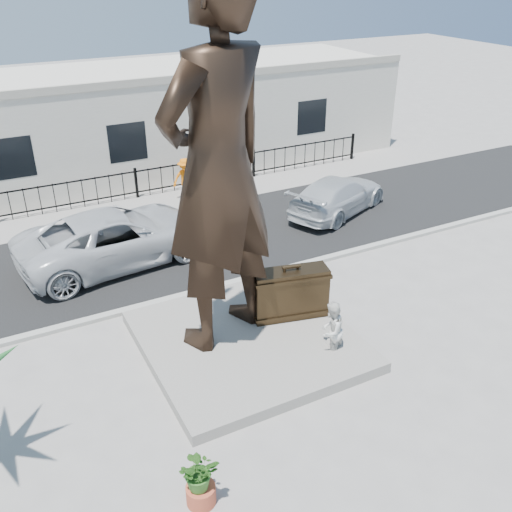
{
  "coord_description": "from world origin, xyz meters",
  "views": [
    {
      "loc": [
        -5.9,
        -9.33,
        9.08
      ],
      "look_at": [
        0.0,
        2.0,
        2.3
      ],
      "focal_mm": 40.0,
      "sensor_mm": 36.0,
      "label": 1
    }
  ],
  "objects_px": {
    "statue": "(217,169)",
    "suitcase": "(290,293)",
    "car_white": "(117,237)",
    "tourist": "(331,331)"
  },
  "relations": [
    {
      "from": "statue",
      "to": "suitcase",
      "type": "bearing_deg",
      "value": 153.41
    },
    {
      "from": "suitcase",
      "to": "car_white",
      "type": "relative_size",
      "value": 0.31
    },
    {
      "from": "suitcase",
      "to": "tourist",
      "type": "relative_size",
      "value": 1.27
    },
    {
      "from": "statue",
      "to": "tourist",
      "type": "xyz_separation_m",
      "value": [
        2.13,
        -1.85,
        -4.0
      ]
    },
    {
      "from": "suitcase",
      "to": "tourist",
      "type": "distance_m",
      "value": 1.72
    },
    {
      "from": "tourist",
      "to": "suitcase",
      "type": "bearing_deg",
      "value": -114.41
    },
    {
      "from": "statue",
      "to": "car_white",
      "type": "height_order",
      "value": "statue"
    },
    {
      "from": "car_white",
      "to": "tourist",
      "type": "bearing_deg",
      "value": -162.46
    },
    {
      "from": "tourist",
      "to": "car_white",
      "type": "relative_size",
      "value": 0.25
    },
    {
      "from": "tourist",
      "to": "car_white",
      "type": "xyz_separation_m",
      "value": [
        -3.36,
        7.47,
        0.11
      ]
    }
  ]
}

